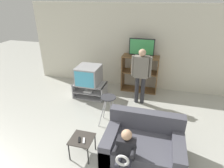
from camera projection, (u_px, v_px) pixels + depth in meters
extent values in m
cube|color=silver|center=(128.00, 47.00, 5.87)|extent=(6.40, 0.06, 2.60)
cube|color=#A8A8AD|center=(91.00, 96.00, 5.70)|extent=(0.93, 0.56, 0.02)
cube|color=#A8A8AD|center=(90.00, 90.00, 5.62)|extent=(0.90, 0.56, 0.02)
cube|color=#A8A8AD|center=(90.00, 84.00, 5.52)|extent=(0.93, 0.56, 0.02)
cube|color=#A8A8AD|center=(76.00, 88.00, 5.72)|extent=(0.03, 0.56, 0.42)
cube|color=#A8A8AD|center=(104.00, 92.00, 5.50)|extent=(0.03, 0.56, 0.42)
cube|color=silver|center=(89.00, 90.00, 5.54)|extent=(0.24, 0.28, 0.05)
cube|color=#9E9EA3|center=(89.00, 75.00, 5.40)|extent=(0.64, 0.67, 0.53)
cube|color=#4CB7E0|center=(84.00, 80.00, 5.11)|extent=(0.56, 0.01, 0.45)
cube|color=brown|center=(123.00, 72.00, 5.95)|extent=(0.03, 0.44, 1.13)
cube|color=brown|center=(157.00, 75.00, 5.70)|extent=(0.03, 0.44, 1.13)
cube|color=brown|center=(139.00, 89.00, 6.06)|extent=(1.04, 0.44, 0.03)
cube|color=brown|center=(140.00, 72.00, 5.80)|extent=(1.04, 0.44, 0.03)
cube|color=brown|center=(141.00, 57.00, 5.59)|extent=(1.04, 0.44, 0.03)
cube|color=#9E7A4C|center=(133.00, 68.00, 5.73)|extent=(0.18, 0.04, 0.22)
cube|color=black|center=(141.00, 56.00, 5.55)|extent=(0.26, 0.20, 0.04)
cube|color=black|center=(142.00, 47.00, 5.44)|extent=(0.74, 0.04, 0.49)
cube|color=#3FA559|center=(142.00, 47.00, 5.42)|extent=(0.69, 0.01, 0.44)
cylinder|color=#B7B7BC|center=(102.00, 113.00, 4.28)|extent=(0.17, 0.16, 0.71)
cylinder|color=#B7B7BC|center=(112.00, 114.00, 4.22)|extent=(0.17, 0.16, 0.71)
cylinder|color=#B7B7BC|center=(105.00, 107.00, 4.47)|extent=(0.17, 0.16, 0.71)
cylinder|color=#B7B7BC|center=(115.00, 109.00, 4.42)|extent=(0.17, 0.16, 0.71)
cylinder|color=#333338|center=(108.00, 97.00, 4.19)|extent=(0.35, 0.35, 0.02)
cube|color=#38332D|center=(82.00, 139.00, 3.45)|extent=(0.42, 0.42, 0.02)
cylinder|color=black|center=(69.00, 152.00, 3.42)|extent=(0.02, 0.02, 0.38)
cylinder|color=black|center=(88.00, 156.00, 3.33)|extent=(0.02, 0.02, 0.38)
cylinder|color=black|center=(78.00, 139.00, 3.74)|extent=(0.02, 0.02, 0.38)
cylinder|color=black|center=(95.00, 142.00, 3.65)|extent=(0.02, 0.02, 0.38)
cube|color=black|center=(79.00, 140.00, 3.40)|extent=(0.09, 0.15, 0.02)
cube|color=silver|center=(84.00, 141.00, 3.38)|extent=(0.08, 0.15, 0.02)
cube|color=#4C4C56|center=(143.00, 150.00, 3.45)|extent=(1.41, 0.95, 0.41)
cube|color=#4C4C56|center=(146.00, 120.00, 3.61)|extent=(1.41, 0.20, 0.39)
cube|color=#4C4C56|center=(111.00, 141.00, 3.57)|extent=(0.22, 0.95, 0.53)
cube|color=#4C4C56|center=(177.00, 154.00, 3.28)|extent=(0.22, 0.95, 0.53)
cylinder|color=#2D2D33|center=(137.00, 90.00, 5.22)|extent=(0.11, 0.11, 0.78)
cylinder|color=#2D2D33|center=(143.00, 90.00, 5.18)|extent=(0.11, 0.11, 0.78)
cube|color=gray|center=(141.00, 67.00, 4.91)|extent=(0.38, 0.20, 0.59)
cylinder|color=gray|center=(133.00, 66.00, 4.96)|extent=(0.08, 0.08, 0.56)
cylinder|color=gray|center=(150.00, 67.00, 4.85)|extent=(0.08, 0.08, 0.56)
sphere|color=#DBAD89|center=(142.00, 53.00, 4.74)|extent=(0.19, 0.19, 0.19)
cylinder|color=#2D2D38|center=(119.00, 160.00, 2.93)|extent=(0.09, 0.30, 0.09)
cylinder|color=#2D2D38|center=(129.00, 162.00, 2.89)|extent=(0.09, 0.30, 0.09)
cube|color=#232328|center=(126.00, 148.00, 2.98)|extent=(0.30, 0.17, 0.35)
cylinder|color=#232328|center=(116.00, 148.00, 2.87)|extent=(0.06, 0.31, 0.14)
cylinder|color=#232328|center=(133.00, 152.00, 2.81)|extent=(0.06, 0.31, 0.14)
sphere|color=tan|center=(127.00, 135.00, 2.87)|extent=(0.17, 0.17, 0.17)
torus|color=white|center=(122.00, 161.00, 2.73)|extent=(0.21, 0.04, 0.21)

